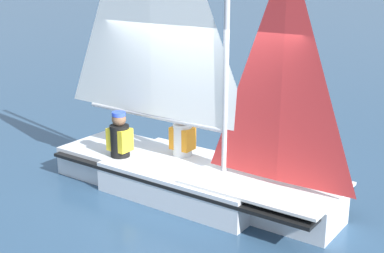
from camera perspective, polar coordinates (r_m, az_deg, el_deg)
name	(u,v)px	position (r m, az deg, el deg)	size (l,w,h in m)	color
ground_plane	(192,193)	(8.15, 0.00, -7.12)	(260.00, 260.00, 0.00)	#2D4C6B
sailboat_main	(188,146)	(7.91, -0.40, -2.05)	(4.00, 4.33, 5.24)	silver
sailor_helm	(182,145)	(8.34, -1.02, -1.97)	(0.42, 0.43, 1.16)	black
sailor_crew	(120,145)	(8.36, -7.69, -2.00)	(0.42, 0.43, 1.16)	black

